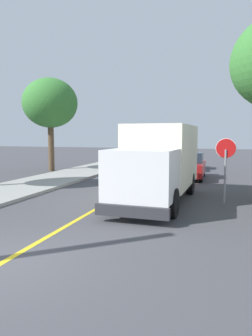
% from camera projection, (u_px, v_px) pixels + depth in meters
% --- Properties ---
extents(centre_line_yellow, '(0.16, 56.00, 0.01)m').
position_uv_depth(centre_line_yellow, '(130.00, 189.00, 16.38)').
color(centre_line_yellow, gold).
rests_on(centre_line_yellow, ground).
extents(box_truck, '(2.58, 7.24, 3.20)m').
position_uv_depth(box_truck, '(159.00, 159.00, 13.37)').
color(box_truck, '#F2EDCC').
rests_on(box_truck, ground).
extents(parked_car_near, '(1.87, 4.43, 1.67)m').
position_uv_depth(parked_car_near, '(190.00, 166.00, 20.39)').
color(parked_car_near, maroon).
rests_on(parked_car_near, ground).
extents(parked_car_mid, '(1.98, 4.47, 1.67)m').
position_uv_depth(parked_car_mid, '(187.00, 160.00, 25.85)').
color(parked_car_mid, '#2D4793').
rests_on(parked_car_mid, ground).
extents(stop_sign, '(0.80, 0.10, 2.65)m').
position_uv_depth(stop_sign, '(226.00, 158.00, 12.83)').
color(stop_sign, gray).
rests_on(stop_sign, ground).
extents(street_tree_down_block, '(4.14, 4.14, 7.05)m').
position_uv_depth(street_tree_down_block, '(50.00, 103.00, 24.12)').
color(street_tree_down_block, brown).
rests_on(street_tree_down_block, ground).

